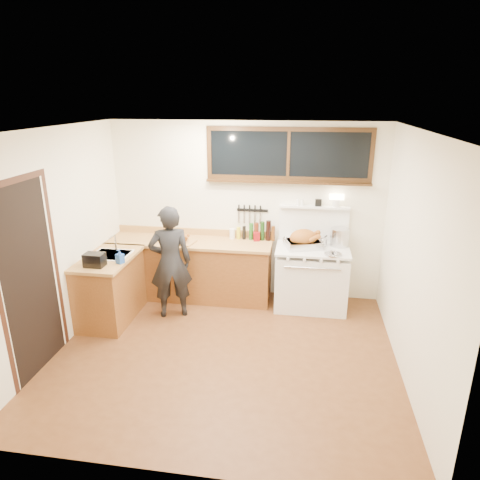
% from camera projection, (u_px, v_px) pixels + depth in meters
% --- Properties ---
extents(ground_plane, '(4.00, 3.50, 0.02)m').
position_uv_depth(ground_plane, '(225.00, 354.00, 5.12)').
color(ground_plane, '#593117').
extents(room_shell, '(4.10, 3.60, 2.65)m').
position_uv_depth(room_shell, '(223.00, 221.00, 4.59)').
color(room_shell, white).
rests_on(room_shell, ground).
extents(counter_back, '(2.44, 0.64, 1.00)m').
position_uv_depth(counter_back, '(190.00, 268.00, 6.44)').
color(counter_back, brown).
rests_on(counter_back, ground).
extents(counter_left, '(0.64, 1.09, 0.90)m').
position_uv_depth(counter_left, '(110.00, 288.00, 5.80)').
color(counter_left, brown).
rests_on(counter_left, ground).
extents(sink_unit, '(0.50, 0.45, 0.37)m').
position_uv_depth(sink_unit, '(111.00, 259.00, 5.74)').
color(sink_unit, white).
rests_on(sink_unit, counter_left).
extents(vintage_stove, '(1.02, 0.74, 1.61)m').
position_uv_depth(vintage_stove, '(311.00, 276.00, 6.14)').
color(vintage_stove, white).
rests_on(vintage_stove, ground).
extents(back_window, '(2.32, 0.13, 0.77)m').
position_uv_depth(back_window, '(288.00, 160.00, 5.98)').
color(back_window, black).
rests_on(back_window, room_shell).
extents(left_doorway, '(0.02, 1.04, 2.17)m').
position_uv_depth(left_doorway, '(30.00, 278.00, 4.54)').
color(left_doorway, black).
rests_on(left_doorway, ground).
extents(knife_strip, '(0.46, 0.03, 0.28)m').
position_uv_depth(knife_strip, '(251.00, 211.00, 6.30)').
color(knife_strip, black).
rests_on(knife_strip, room_shell).
extents(man, '(0.67, 0.55, 1.57)m').
position_uv_depth(man, '(170.00, 262.00, 5.77)').
color(man, black).
rests_on(man, ground).
extents(soap_bottle, '(0.11, 0.11, 0.19)m').
position_uv_depth(soap_bottle, '(120.00, 256.00, 5.41)').
color(soap_bottle, '#2250AC').
rests_on(soap_bottle, counter_left).
extents(toaster, '(0.25, 0.17, 0.17)m').
position_uv_depth(toaster, '(95.00, 260.00, 5.32)').
color(toaster, black).
rests_on(toaster, counter_left).
extents(cutting_board, '(0.44, 0.36, 0.14)m').
position_uv_depth(cutting_board, '(181.00, 239.00, 6.18)').
color(cutting_board, '#B98949').
rests_on(cutting_board, counter_back).
extents(roast_turkey, '(0.58, 0.50, 0.26)m').
position_uv_depth(roast_turkey, '(304.00, 240.00, 5.98)').
color(roast_turkey, silver).
rests_on(roast_turkey, vintage_stove).
extents(stockpot, '(0.33, 0.33, 0.25)m').
position_uv_depth(stockpot, '(340.00, 237.00, 6.04)').
color(stockpot, silver).
rests_on(stockpot, vintage_stove).
extents(saucepan, '(0.18, 0.27, 0.11)m').
position_uv_depth(saucepan, '(322.00, 242.00, 6.06)').
color(saucepan, silver).
rests_on(saucepan, vintage_stove).
extents(pot_lid, '(0.28, 0.28, 0.04)m').
position_uv_depth(pot_lid, '(333.00, 254.00, 5.72)').
color(pot_lid, silver).
rests_on(pot_lid, vintage_stove).
extents(coffee_tin, '(0.10, 0.09, 0.13)m').
position_uv_depth(coffee_tin, '(257.00, 237.00, 6.26)').
color(coffee_tin, maroon).
rests_on(coffee_tin, counter_back).
extents(pitcher, '(0.09, 0.09, 0.15)m').
position_uv_depth(pitcher, '(232.00, 234.00, 6.35)').
color(pitcher, white).
rests_on(pitcher, counter_back).
extents(bottle_cluster, '(0.57, 0.07, 0.30)m').
position_uv_depth(bottle_cluster, '(258.00, 232.00, 6.28)').
color(bottle_cluster, black).
rests_on(bottle_cluster, counter_back).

